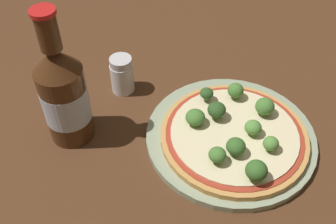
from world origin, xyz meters
TOP-DOWN VIEW (x-y plane):
  - ground_plane at (0.00, 0.00)m, footprint 3.00×3.00m
  - plate at (0.02, -0.01)m, footprint 0.27×0.27m
  - pizza at (0.01, -0.02)m, footprint 0.23×0.23m
  - broccoli_floret_0 at (-0.01, 0.04)m, footprint 0.03×0.03m
  - broccoli_floret_1 at (0.03, -0.04)m, footprint 0.03×0.03m
  - broccoli_floret_2 at (0.02, -0.08)m, footprint 0.02×0.02m
  - broccoli_floret_3 at (0.08, 0.02)m, footprint 0.03×0.03m
  - broccoli_floret_4 at (0.08, -0.03)m, footprint 0.03×0.03m
  - broccoli_floret_5 at (-0.05, -0.03)m, footprint 0.03×0.03m
  - broccoli_floret_6 at (-0.02, -0.04)m, footprint 0.03×0.03m
  - broccoli_floret_7 at (-0.04, -0.09)m, footprint 0.03×0.03m
  - broccoli_floret_8 at (0.05, 0.05)m, footprint 0.02×0.02m
  - broccoli_floret_9 at (0.02, 0.02)m, footprint 0.03×0.03m
  - beer_bottle at (-0.13, 0.19)m, footprint 0.07×0.07m
  - pepper_shaker at (0.00, 0.20)m, footprint 0.04×0.04m

SIDE VIEW (x-z plane):
  - ground_plane at x=0.00m, z-range 0.00..0.00m
  - plate at x=0.02m, z-range 0.00..0.01m
  - pizza at x=0.01m, z-range 0.01..0.03m
  - pepper_shaker at x=0.00m, z-range 0.00..0.07m
  - broccoli_floret_0 at x=-0.01m, z-range 0.03..0.05m
  - broccoli_floret_1 at x=0.03m, z-range 0.03..0.05m
  - broccoli_floret_2 at x=0.02m, z-range 0.03..0.05m
  - broccoli_floret_8 at x=0.05m, z-range 0.03..0.05m
  - broccoli_floret_5 at x=-0.05m, z-range 0.03..0.05m
  - broccoli_floret_6 at x=-0.02m, z-range 0.03..0.06m
  - broccoli_floret_4 at x=0.08m, z-range 0.03..0.06m
  - broccoli_floret_3 at x=0.08m, z-range 0.03..0.06m
  - broccoli_floret_9 at x=0.02m, z-range 0.03..0.06m
  - broccoli_floret_7 at x=-0.04m, z-range 0.03..0.06m
  - beer_bottle at x=-0.13m, z-range -0.03..0.20m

